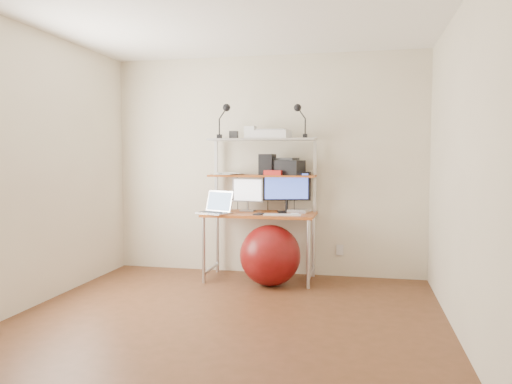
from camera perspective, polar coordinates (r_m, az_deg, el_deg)
room at (r=4.00m, az=-3.70°, el=2.62°), size 3.60×3.60×3.60m
computer_desk at (r=5.48m, az=0.58°, el=-0.08°), size 1.20×0.60×1.57m
wall_outlet at (r=5.74m, az=9.55°, el=-6.56°), size 0.08×0.01×0.12m
monitor_silver at (r=5.59m, az=-0.94°, el=-0.05°), size 0.36×0.14×0.40m
monitor_black at (r=5.46m, az=3.53°, el=0.41°), size 0.52×0.20×0.53m
laptop at (r=5.40m, az=-4.52°, el=-1.90°), size 0.43×0.40×0.30m
keyboard at (r=5.22m, az=3.02°, el=-2.61°), size 0.40×0.14×0.01m
mouse at (r=5.24m, az=4.45°, el=-2.53°), size 0.08×0.06×0.02m
mac_mini at (r=5.45m, az=4.95°, el=-2.18°), size 0.24×0.24×0.04m
phone at (r=5.27m, az=0.35°, el=-2.54°), size 0.11×0.16×0.01m
printer at (r=5.51m, az=3.30°, el=2.88°), size 0.45×0.36×0.19m
nas_cube at (r=5.51m, az=1.30°, el=3.17°), size 0.18×0.18×0.23m
red_box at (r=5.41m, az=2.04°, el=2.22°), size 0.21×0.15×0.05m
scanner at (r=5.50m, az=1.88°, el=6.64°), size 0.41×0.29×0.10m
box_white at (r=5.56m, az=-0.65°, el=6.82°), size 0.13×0.11×0.14m
box_grey at (r=5.66m, az=-2.56°, el=6.52°), size 0.09×0.09×0.09m
clip_lamp_left at (r=5.58m, az=-3.57°, el=8.97°), size 0.15×0.08×0.38m
clip_lamp_right at (r=5.44m, az=4.96°, el=8.96°), size 0.15×0.08×0.37m
exercise_ball at (r=5.26m, az=1.63°, el=-7.24°), size 0.64×0.64×0.64m
paper_stack at (r=5.62m, az=-3.18°, el=2.13°), size 0.40×0.40×0.02m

